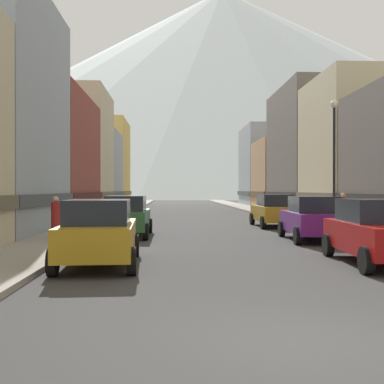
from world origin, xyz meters
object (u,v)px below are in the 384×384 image
(car_left_1, at_px, (127,216))
(pedestrian_0, at_px, (56,220))
(pedestrian_2, at_px, (343,213))
(streetlamp_right, at_px, (334,146))
(car_right_2, at_px, (274,210))
(car_right_0, at_px, (378,231))
(car_right_1, at_px, (312,218))
(potted_plant_0, at_px, (351,221))
(car_left_0, at_px, (99,232))

(car_left_1, relative_size, pedestrian_0, 2.69)
(pedestrian_2, xyz_separation_m, streetlamp_right, (-0.90, -1.39, 3.03))
(pedestrian_2, bearing_deg, car_right_2, 121.66)
(car_right_0, relative_size, car_right_2, 1.01)
(car_right_2, relative_size, streetlamp_right, 0.75)
(car_left_1, distance_m, streetlamp_right, 9.66)
(car_right_1, relative_size, pedestrian_0, 2.73)
(car_right_0, xyz_separation_m, car_right_1, (-0.01, 6.25, 0.00))
(car_right_1, relative_size, streetlamp_right, 0.76)
(potted_plant_0, xyz_separation_m, pedestrian_2, (-0.75, -1.01, 0.45))
(streetlamp_right, bearing_deg, car_right_0, -100.66)
(streetlamp_right, bearing_deg, potted_plant_0, 55.51)
(car_right_1, height_order, streetlamp_right, streetlamp_right)
(pedestrian_0, bearing_deg, streetlamp_right, 12.43)
(car_right_1, height_order, potted_plant_0, car_right_1)
(car_left_0, bearing_deg, pedestrian_0, 113.53)
(car_left_0, height_order, car_right_1, same)
(pedestrian_0, bearing_deg, car_right_1, 3.33)
(car_left_1, bearing_deg, car_right_2, 35.05)
(car_left_0, bearing_deg, pedestrian_2, 43.64)
(pedestrian_0, relative_size, streetlamp_right, 0.28)
(car_right_0, height_order, car_right_2, same)
(car_left_0, relative_size, pedestrian_0, 2.73)
(car_right_2, height_order, streetlamp_right, streetlamp_right)
(car_left_1, height_order, car_right_0, same)
(car_left_1, xyz_separation_m, streetlamp_right, (9.15, -0.03, 3.09))
(car_right_1, distance_m, car_right_2, 7.34)
(streetlamp_right, bearing_deg, car_left_1, 179.79)
(car_left_1, height_order, pedestrian_0, pedestrian_0)
(car_left_1, height_order, car_right_1, same)
(car_left_0, distance_m, car_right_2, 15.54)
(car_left_0, xyz_separation_m, streetlamp_right, (9.15, 8.19, 3.09))
(car_left_1, xyz_separation_m, car_right_2, (7.60, 5.33, 0.00))
(car_right_0, relative_size, streetlamp_right, 0.76)
(car_right_1, relative_size, car_right_2, 1.01)
(car_right_1, bearing_deg, potted_plant_0, 53.78)
(car_right_2, height_order, potted_plant_0, car_right_2)
(car_left_1, relative_size, car_right_1, 0.99)
(pedestrian_0, bearing_deg, car_left_1, 46.59)
(pedestrian_0, bearing_deg, car_left_0, -66.47)
(streetlamp_right, bearing_deg, pedestrian_2, 57.13)
(car_right_0, xyz_separation_m, pedestrian_2, (2.45, 9.61, 0.06))
(pedestrian_2, relative_size, streetlamp_right, 0.30)
(car_left_0, distance_m, pedestrian_2, 13.88)
(pedestrian_2, bearing_deg, streetlamp_right, -122.87)
(car_left_1, bearing_deg, pedestrian_0, -133.41)
(car_right_0, distance_m, car_right_1, 6.25)
(car_left_1, bearing_deg, streetlamp_right, -0.21)
(car_left_1, xyz_separation_m, car_right_0, (7.60, -8.25, 0.00))
(potted_plant_0, relative_size, pedestrian_0, 0.46)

